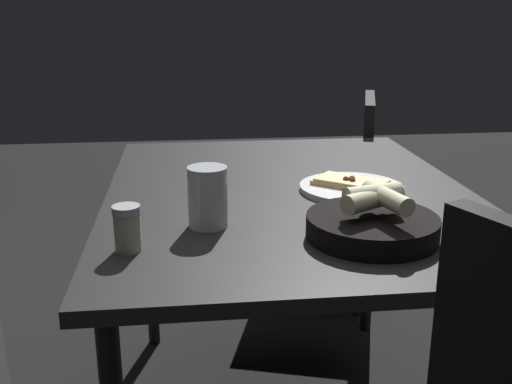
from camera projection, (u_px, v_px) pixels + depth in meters
name	position (u px, v px, depth m)	size (l,w,h in m)	color
dining_table	(289.00, 212.00, 1.53)	(0.91, 1.18, 0.73)	black
pizza_plate	(351.00, 187.00, 1.51)	(0.26, 0.26, 0.04)	white
bread_basket	(373.00, 223.00, 1.19)	(0.26, 0.26, 0.11)	black
beer_glass	(208.00, 200.00, 1.25)	(0.08, 0.08, 0.13)	silver
pepper_shaker	(127.00, 231.00, 1.13)	(0.05, 0.05, 0.09)	#BFB299
chair_spare	(335.00, 184.00, 2.44)	(0.55, 0.55, 0.84)	#272727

